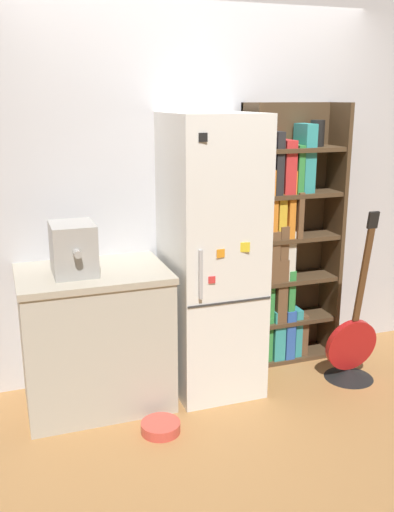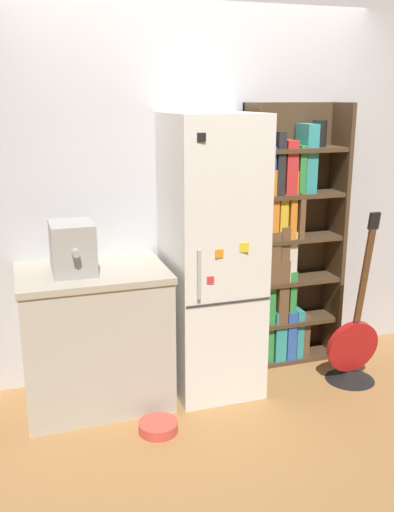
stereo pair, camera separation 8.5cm
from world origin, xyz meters
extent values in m
plane|color=#A87542|center=(0.00, 0.00, 0.00)|extent=(16.00, 16.00, 0.00)
cube|color=silver|center=(0.00, 0.47, 1.30)|extent=(8.00, 0.05, 2.60)
cube|color=white|center=(0.00, 0.12, 0.91)|extent=(0.55, 0.65, 1.81)
cube|color=#333333|center=(0.00, -0.21, 0.70)|extent=(0.54, 0.01, 0.01)
cube|color=#B2B2B7|center=(-0.19, -0.22, 0.90)|extent=(0.02, 0.02, 0.30)
cube|color=orange|center=(-0.07, -0.21, 1.01)|extent=(0.05, 0.01, 0.05)
cube|color=black|center=(-0.18, -0.21, 1.69)|extent=(0.05, 0.01, 0.05)
cube|color=red|center=(-0.12, -0.21, 0.86)|extent=(0.04, 0.01, 0.04)
cube|color=yellow|center=(0.09, -0.21, 1.04)|extent=(0.06, 0.02, 0.06)
cube|color=#4C3823|center=(0.35, 0.31, 0.93)|extent=(0.03, 0.29, 1.87)
cube|color=#4C3823|center=(1.03, 0.31, 0.93)|extent=(0.03, 0.29, 1.87)
cube|color=#4C3823|center=(0.69, 0.43, 0.93)|extent=(0.71, 0.03, 1.87)
cube|color=#4C3823|center=(0.69, 0.31, 0.01)|extent=(0.65, 0.26, 0.03)
cube|color=#4C3823|center=(0.69, 0.31, 0.31)|extent=(0.65, 0.26, 0.03)
cube|color=#4C3823|center=(0.69, 0.31, 0.62)|extent=(0.65, 0.26, 0.03)
cube|color=#4C3823|center=(0.69, 0.31, 0.93)|extent=(0.65, 0.26, 0.03)
cube|color=#4C3823|center=(0.69, 0.31, 1.25)|extent=(0.65, 0.26, 0.03)
cube|color=#4C3823|center=(0.69, 0.31, 1.56)|extent=(0.65, 0.26, 0.03)
cube|color=gold|center=(0.42, 0.31, 0.28)|extent=(0.08, 0.22, 0.51)
cube|color=#338C3F|center=(0.50, 0.30, 0.20)|extent=(0.05, 0.19, 0.34)
cube|color=teal|center=(0.57, 0.30, 0.22)|extent=(0.09, 0.22, 0.38)
cube|color=#2D59B2|center=(0.66, 0.30, 0.22)|extent=(0.07, 0.22, 0.38)
cube|color=teal|center=(0.74, 0.30, 0.21)|extent=(0.05, 0.20, 0.37)
cube|color=brown|center=(0.79, 0.31, 0.19)|extent=(0.05, 0.19, 0.32)
cube|color=gold|center=(0.41, 0.32, 0.54)|extent=(0.06, 0.24, 0.43)
cube|color=#338C3F|center=(0.49, 0.31, 0.56)|extent=(0.08, 0.20, 0.46)
cube|color=brown|center=(0.58, 0.30, 0.56)|extent=(0.08, 0.21, 0.47)
cube|color=#338C3F|center=(0.66, 0.32, 0.52)|extent=(0.05, 0.23, 0.38)
cube|color=brown|center=(0.42, 0.31, 0.89)|extent=(0.08, 0.22, 0.51)
cube|color=brown|center=(0.50, 0.30, 0.82)|extent=(0.08, 0.23, 0.37)
cube|color=brown|center=(0.58, 0.30, 0.84)|extent=(0.06, 0.21, 0.40)
cube|color=silver|center=(0.65, 0.30, 0.82)|extent=(0.06, 0.20, 0.36)
cube|color=#2D59B2|center=(0.41, 0.30, 1.11)|extent=(0.07, 0.23, 0.32)
cube|color=orange|center=(0.49, 0.30, 1.19)|extent=(0.07, 0.20, 0.48)
cube|color=gold|center=(0.56, 0.31, 1.11)|extent=(0.06, 0.21, 0.32)
cube|color=orange|center=(0.63, 0.30, 1.19)|extent=(0.05, 0.21, 0.47)
cube|color=brown|center=(0.69, 0.30, 1.11)|extent=(0.04, 0.24, 0.32)
cube|color=red|center=(0.40, 0.30, 1.42)|extent=(0.05, 0.23, 0.32)
cube|color=#2D59B2|center=(0.46, 0.31, 1.43)|extent=(0.04, 0.22, 0.33)
cube|color=#262628|center=(0.52, 0.31, 1.47)|extent=(0.06, 0.24, 0.42)
cube|color=red|center=(0.60, 0.31, 1.44)|extent=(0.08, 0.22, 0.36)
cube|color=#338C3F|center=(0.69, 0.30, 1.43)|extent=(0.05, 0.20, 0.33)
cube|color=teal|center=(0.76, 0.30, 1.50)|extent=(0.08, 0.19, 0.47)
cylinder|color=black|center=(0.85, 0.31, 1.66)|extent=(0.10, 0.10, 0.18)
cube|color=#BCB7A8|center=(-0.77, 0.13, 0.42)|extent=(0.89, 0.64, 0.84)
cube|color=#B2A893|center=(-0.77, 0.13, 0.86)|extent=(0.91, 0.66, 0.04)
cube|color=#A5A39E|center=(-0.88, 0.10, 1.04)|extent=(0.25, 0.30, 0.31)
cylinder|color=#A5A39E|center=(-0.88, -0.08, 1.05)|extent=(0.04, 0.06, 0.04)
cone|color=black|center=(0.94, -0.14, 0.03)|extent=(0.34, 0.34, 0.06)
cylinder|color=#B21919|center=(0.94, -0.14, 0.25)|extent=(0.38, 0.10, 0.38)
cube|color=brown|center=(0.94, -0.22, 0.77)|extent=(0.04, 0.11, 0.66)
cube|color=black|center=(0.94, -0.27, 1.16)|extent=(0.07, 0.04, 0.11)
cylinder|color=#D84C3F|center=(-0.49, -0.35, 0.03)|extent=(0.23, 0.23, 0.06)
torus|color=#D84C3F|center=(-0.49, -0.35, 0.06)|extent=(0.23, 0.23, 0.01)
camera|label=1|loc=(-1.27, -3.21, 1.90)|focal=40.00mm
camera|label=2|loc=(-1.19, -3.24, 1.90)|focal=40.00mm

